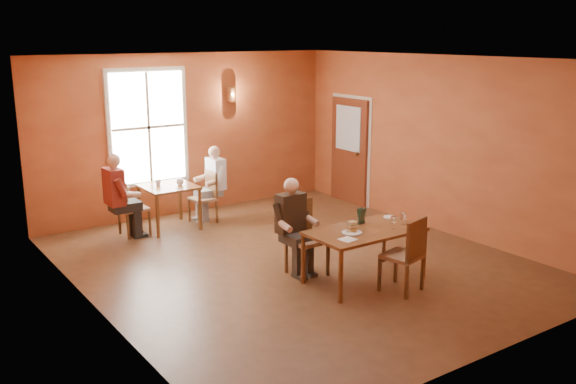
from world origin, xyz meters
TOP-DOWN VIEW (x-y plane):
  - ground at (0.00, 0.00)m, footprint 6.00×7.00m
  - wall_back at (0.00, 3.50)m, footprint 6.00×0.04m
  - wall_front at (0.00, -3.50)m, footprint 6.00×0.04m
  - wall_left at (-3.00, 0.00)m, footprint 0.04×7.00m
  - wall_right at (3.00, 0.00)m, footprint 0.04×7.00m
  - ceiling at (0.00, 0.00)m, footprint 6.00×7.00m
  - window at (-0.80, 3.45)m, footprint 1.36×0.10m
  - door at (2.94, 2.30)m, footprint 0.12×1.04m
  - wall_sconce at (0.90, 3.40)m, footprint 0.16×0.16m
  - main_table at (0.36, -1.12)m, footprint 1.58×0.89m
  - chair_diner_main at (-0.14, -0.47)m, footprint 0.47×0.47m
  - diner_main at (-0.14, -0.50)m, footprint 0.53×0.53m
  - chair_empty at (0.53, -1.67)m, footprint 0.55×0.55m
  - plate_food at (0.10, -1.15)m, footprint 0.34×0.34m
  - sandwich at (0.16, -1.08)m, footprint 0.11×0.11m
  - goblet_b at (0.94, -1.26)m, footprint 0.08×0.08m
  - goblet_c at (0.70, -1.32)m, footprint 0.08×0.08m
  - menu_stand at (0.51, -0.88)m, footprint 0.15×0.10m
  - knife at (0.33, -1.34)m, footprint 0.21×0.09m
  - napkin at (-0.12, -1.33)m, footprint 0.22×0.22m
  - side_plate at (1.05, -0.88)m, footprint 0.22×0.22m
  - sunglasses at (0.90, -1.44)m, footprint 0.14×0.10m
  - second_table at (-0.80, 2.69)m, footprint 0.87×0.87m
  - chair_diner_white at (-0.15, 2.69)m, footprint 0.41×0.41m
  - diner_white at (-0.12, 2.69)m, footprint 0.53×0.53m
  - chair_diner_maroon at (-1.45, 2.69)m, footprint 0.43×0.43m
  - diner_maroon at (-1.48, 2.69)m, footprint 0.56×0.56m
  - cup_a at (-0.61, 2.62)m, footprint 0.15×0.15m
  - cup_b at (-0.95, 2.79)m, footprint 0.11×0.11m

SIDE VIEW (x-z plane):
  - ground at x=0.00m, z-range -0.01..0.01m
  - main_table at x=0.36m, z-range 0.00..0.74m
  - second_table at x=-0.80m, z-range 0.00..0.77m
  - chair_diner_white at x=-0.15m, z-range 0.00..0.92m
  - chair_diner_maroon at x=-1.45m, z-range 0.00..0.96m
  - chair_empty at x=0.53m, z-range 0.00..1.02m
  - chair_diner_main at x=-0.14m, z-range 0.00..1.06m
  - diner_white at x=-0.12m, z-range 0.00..1.31m
  - diner_main at x=-0.14m, z-range 0.00..1.32m
  - diner_maroon at x=-1.48m, z-range 0.00..1.40m
  - knife at x=0.33m, z-range 0.74..0.74m
  - napkin at x=-0.12m, z-range 0.74..0.75m
  - side_plate at x=1.05m, z-range 0.74..0.75m
  - sunglasses at x=0.90m, z-range 0.74..0.76m
  - plate_food at x=0.10m, z-range 0.74..0.77m
  - sandwich at x=0.16m, z-range 0.74..0.86m
  - cup_a at x=-0.61m, z-range 0.77..0.87m
  - cup_b at x=-0.95m, z-range 0.77..0.87m
  - goblet_b at x=0.94m, z-range 0.74..0.93m
  - goblet_c at x=0.70m, z-range 0.74..0.93m
  - menu_stand at x=0.51m, z-range 0.74..0.96m
  - door at x=2.94m, z-range 0.00..2.10m
  - wall_back at x=0.00m, z-range 0.00..3.00m
  - wall_front at x=0.00m, z-range 0.00..3.00m
  - wall_left at x=-3.00m, z-range 0.00..3.00m
  - wall_right at x=3.00m, z-range 0.00..3.00m
  - window at x=-0.80m, z-range 0.72..2.68m
  - wall_sconce at x=0.90m, z-range 2.06..2.34m
  - ceiling at x=0.00m, z-range 2.98..3.02m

